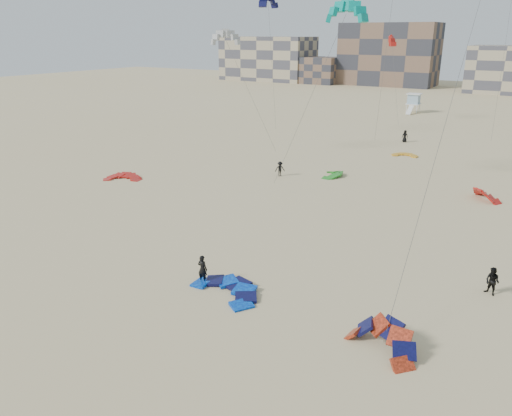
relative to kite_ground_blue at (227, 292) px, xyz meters
The scene contains 19 objects.
ground 2.40m from the kite_ground_blue, 158.24° to the right, with size 320.00×320.00×0.00m, color #C4B284.
kite_ground_blue is the anchor object (origin of this frame).
kite_ground_orange 9.98m from the kite_ground_blue, ahead, with size 3.79×3.20×2.19m, color #F14120, non-canonical shape.
kite_ground_red 28.25m from the kite_ground_blue, 148.24° to the left, with size 3.74×3.92×0.80m, color #B31420, non-canonical shape.
kite_ground_green 28.47m from the kite_ground_blue, 100.36° to the left, with size 3.28×3.41×0.87m, color #248E2A, non-canonical shape.
kite_ground_red_far 29.86m from the kite_ground_blue, 68.78° to the left, with size 3.12×2.82×1.70m, color #B31420, non-canonical shape.
kite_ground_yellow 41.74m from the kite_ground_blue, 91.13° to the left, with size 2.88×3.03×0.39m, color orange, non-canonical shape.
kitesurfer_main 2.25m from the kite_ground_blue, behind, with size 0.68×0.45×1.86m, color black.
kitesurfer_b 16.07m from the kite_ground_blue, 30.43° to the left, with size 0.86×0.67×1.77m, color black.
kitesurfer_c 26.73m from the kite_ground_blue, 111.89° to the left, with size 1.08×0.62×1.66m, color black.
kitesurfer_e 50.56m from the kite_ground_blue, 93.80° to the left, with size 0.85×0.55×1.74m, color black.
kite_fly_teal_a 29.31m from the kite_ground_blue, 96.75° to the left, with size 6.72×6.91×17.11m.
kite_fly_grey 38.24m from the kite_ground_blue, 124.48° to the left, with size 8.10×4.50×14.47m.
kite_fly_navy 50.67m from the kite_ground_blue, 117.26° to the left, with size 3.76×4.88×19.48m.
kite_fly_red 67.64m from the kite_ground_blue, 99.52° to the left, with size 6.41×8.64×14.01m.
lifeguard_tower_far 80.60m from the kite_ground_blue, 97.17° to the left, with size 2.70×5.14×3.76m.
condo_west_a 148.11m from the kite_ground_blue, 119.22° to the left, with size 30.00×15.00×14.00m, color tan.
condo_west_b 137.25m from the kite_ground_blue, 103.61° to the left, with size 28.00×14.00×18.00m, color brown.
condo_fill_left 137.48m from the kite_ground_blue, 112.34° to the left, with size 12.00×10.00×8.00m, color brown.
Camera 1 is at (17.93, -21.33, 14.99)m, focal length 35.00 mm.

